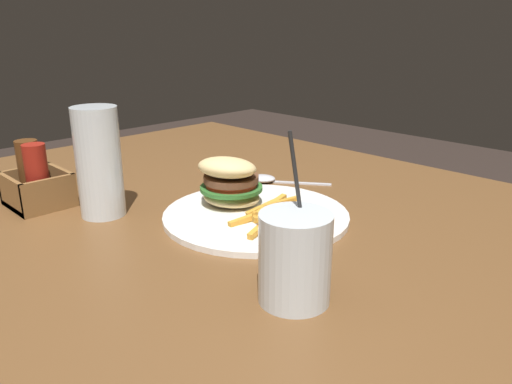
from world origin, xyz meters
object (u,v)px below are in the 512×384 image
juice_glass (295,262)px  condiment_caddy (36,183)px  beer_glass (99,164)px  meal_plate_near (245,200)px  spoon (266,179)px

juice_glass → condiment_caddy: juice_glass is taller
beer_glass → condiment_caddy: bearing=26.1°
meal_plate_near → juice_glass: size_ratio=1.57×
beer_glass → condiment_caddy: size_ratio=1.59×
spoon → meal_plate_near: bearing=87.6°
meal_plate_near → spoon: bearing=-56.6°
juice_glass → condiment_caddy: bearing=8.7°
juice_glass → meal_plate_near: bearing=-31.7°
beer_glass → spoon: (-0.07, -0.34, -0.08)m
spoon → condiment_caddy: size_ratio=1.30×
meal_plate_near → beer_glass: 0.26m
beer_glass → juice_glass: bearing=-177.0°
meal_plate_near → juice_glass: 0.29m
juice_glass → spoon: bearing=-41.7°
meal_plate_near → condiment_caddy: condiment_caddy is taller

